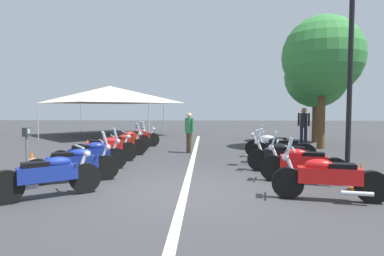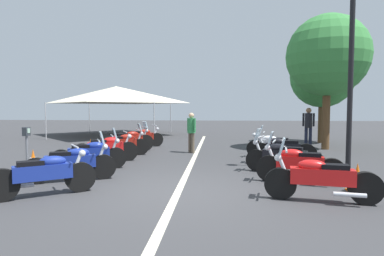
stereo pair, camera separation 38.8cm
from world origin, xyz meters
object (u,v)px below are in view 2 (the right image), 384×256
at_px(motorcycle_right_row_2, 283,156).
at_px(bystander_0, 308,124).
at_px(motorcycle_right_row_0, 320,178).
at_px(roadside_tree_0, 328,56).
at_px(roadside_tree_1, 322,76).
at_px(event_tent, 116,95).
at_px(bystander_1, 191,130).
at_px(traffic_cone_1, 91,147).
at_px(motorcycle_left_row_0, 44,174).
at_px(motorcycle_right_row_4, 274,146).
at_px(traffic_cone_2, 357,178).
at_px(motorcycle_left_row_5, 129,140).
at_px(traffic_cone_0, 33,161).
at_px(motorcycle_left_row_1, 72,162).
at_px(street_lamp_twin_globe, 352,40).
at_px(motorcycle_left_row_6, 141,137).
at_px(motorcycle_right_row_3, 282,149).
at_px(parking_meter, 27,143).
at_px(motorcycle_right_row_1, 298,164).
at_px(motorcycle_left_row_4, 123,143).
at_px(motorcycle_left_row_2, 90,154).

xyz_separation_m(motorcycle_right_row_2, bystander_0, (6.08, -2.33, 0.59)).
bearing_deg(motorcycle_right_row_0, roadside_tree_0, -97.91).
bearing_deg(roadside_tree_1, motorcycle_right_row_0, 162.59).
bearing_deg(event_tent, bystander_1, -144.95).
relative_size(traffic_cone_1, bystander_1, 0.39).
xyz_separation_m(motorcycle_left_row_0, roadside_tree_0, (8.10, -8.10, 3.54)).
distance_m(motorcycle_right_row_4, traffic_cone_2, 4.63).
relative_size(motorcycle_left_row_5, bystander_1, 1.16).
bearing_deg(traffic_cone_1, roadside_tree_0, -75.76).
bearing_deg(event_tent, traffic_cone_2, -145.01).
bearing_deg(motorcycle_right_row_4, traffic_cone_0, 40.06).
distance_m(motorcycle_left_row_1, motorcycle_right_row_2, 5.46).
distance_m(street_lamp_twin_globe, bystander_0, 6.18).
xyz_separation_m(motorcycle_right_row_2, event_tent, (11.78, 8.38, 2.19)).
bearing_deg(roadside_tree_1, motorcycle_left_row_6, 106.30).
relative_size(traffic_cone_1, event_tent, 0.09).
xyz_separation_m(motorcycle_right_row_3, street_lamp_twin_globe, (-0.97, -1.65, 3.16)).
distance_m(motorcycle_left_row_1, traffic_cone_0, 2.04).
bearing_deg(motorcycle_right_row_3, motorcycle_right_row_2, 91.51).
bearing_deg(parking_meter, traffic_cone_2, -3.21).
xyz_separation_m(motorcycle_right_row_0, motorcycle_right_row_2, (2.66, 0.15, 0.00)).
bearing_deg(motorcycle_left_row_0, traffic_cone_0, 88.63).
distance_m(traffic_cone_2, event_tent, 16.81).
height_order(motorcycle_left_row_1, motorcycle_right_row_2, motorcycle_right_row_2).
bearing_deg(traffic_cone_1, motorcycle_right_row_3, -102.64).
distance_m(motorcycle_right_row_0, traffic_cone_0, 7.51).
relative_size(street_lamp_twin_globe, event_tent, 0.78).
xyz_separation_m(motorcycle_right_row_0, motorcycle_right_row_4, (5.33, -0.06, -0.01)).
relative_size(motorcycle_right_row_4, event_tent, 0.28).
bearing_deg(motorcycle_right_row_1, motorcycle_left_row_4, -21.54).
xyz_separation_m(motorcycle_left_row_1, traffic_cone_1, (4.37, 1.31, -0.17)).
bearing_deg(motorcycle_right_row_1, bystander_0, -91.95).
bearing_deg(traffic_cone_2, motorcycle_right_row_1, 56.91).
bearing_deg(traffic_cone_1, traffic_cone_0, 173.55).
xyz_separation_m(motorcycle_left_row_6, motorcycle_right_row_4, (-2.84, -5.44, -0.00)).
relative_size(motorcycle_left_row_4, traffic_cone_0, 3.04).
distance_m(motorcycle_right_row_4, parking_meter, 7.78).
xyz_separation_m(street_lamp_twin_globe, traffic_cone_0, (-0.71, 8.85, -3.34)).
distance_m(motorcycle_left_row_4, motorcycle_right_row_0, 7.73).
xyz_separation_m(motorcycle_right_row_4, bystander_1, (1.18, 3.02, 0.48)).
distance_m(motorcycle_left_row_0, motorcycle_left_row_1, 1.33).
bearing_deg(motorcycle_left_row_0, motorcycle_left_row_4, 54.53).
bearing_deg(motorcycle_left_row_4, motorcycle_left_row_5, 70.07).
relative_size(motorcycle_left_row_1, motorcycle_left_row_5, 1.08).
height_order(motorcycle_left_row_6, motorcycle_right_row_1, motorcycle_right_row_1).
bearing_deg(motorcycle_left_row_2, motorcycle_right_row_3, -10.09).
xyz_separation_m(motorcycle_left_row_1, motorcycle_right_row_4, (4.04, -5.49, -0.01)).
relative_size(traffic_cone_2, bystander_1, 0.39).
relative_size(motorcycle_right_row_1, roadside_tree_1, 0.40).
relative_size(motorcycle_right_row_3, street_lamp_twin_globe, 0.38).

